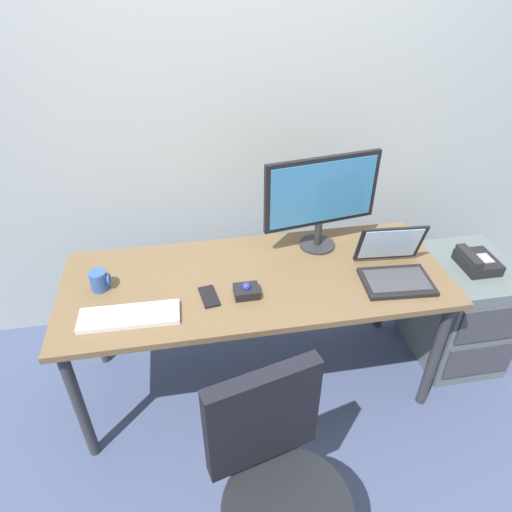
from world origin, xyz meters
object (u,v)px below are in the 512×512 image
Objects in this scene: cell_phone at (209,297)px; banana at (396,244)px; keyboard at (129,316)px; office_chair at (279,501)px; laptop at (394,267)px; trackball_mouse at (246,291)px; file_cabinet at (459,310)px; monitor_main at (322,196)px; coffee_mug at (100,280)px; desk_phone at (477,261)px.

cell_phone is 1.00m from banana.
keyboard reaches higher than cell_phone.
laptop reaches higher than office_chair.
trackball_mouse is at bearing 7.31° from keyboard.
keyboard is 0.50m from trackball_mouse.
file_cabinet is at bearing 14.13° from laptop.
cell_phone is at bearing -151.83° from monitor_main.
monitor_main is 0.59m from trackball_mouse.
coffee_mug reaches higher than banana.
trackball_mouse is 0.17m from cell_phone.
banana reaches higher than file_cabinet.
cell_phone is (-0.16, 0.01, -0.02)m from trackball_mouse.
file_cabinet is 0.34m from desk_phone.
keyboard is (-0.92, -0.39, -0.27)m from monitor_main.
laptop reaches higher than trackball_mouse.
banana reaches higher than keyboard.
cell_phone is at bearing 175.88° from trackball_mouse.
laptop is at bearing 47.54° from office_chair.
office_chair is 1.30m from monitor_main.
laptop is at bearing -8.63° from cell_phone.
desk_phone is 0.88m from monitor_main.
keyboard is at bearing -173.01° from file_cabinet.
trackball_mouse is (-0.42, -0.32, -0.26)m from monitor_main.
office_chair is (-1.23, -0.90, 0.10)m from file_cabinet.
desk_phone is 0.60× the size of laptop.
laptop is (-0.52, -0.12, 0.11)m from desk_phone.
monitor_main is 1.39× the size of keyboard.
office_chair is at bearing -55.45° from coffee_mug.
trackball_mouse is at bearing 89.24° from office_chair.
cell_phone is at bearing 101.48° from office_chair.
monitor_main is 6.26× the size of coffee_mug.
keyboard is at bearing -172.69° from trackball_mouse.
office_chair is at bearing -143.82° from file_cabinet.
laptop reaches higher than coffee_mug.
laptop is 0.69m from trackball_mouse.
monitor_main reaches higher than cell_phone.
laptop is (0.70, 0.76, 0.36)m from office_chair.
banana is (0.80, 0.24, -0.00)m from trackball_mouse.
banana is at bearing 13.20° from keyboard.
coffee_mug is at bearing 173.81° from laptop.
laptop reaches higher than banana.
laptop is at bearing -165.87° from file_cabinet.
coffee_mug is at bearing 179.66° from file_cabinet.
office_chair is at bearing -90.76° from trackball_mouse.
keyboard is 1.19m from laptop.
file_cabinet is 1.50× the size of keyboard.
monitor_main is at bearing 68.31° from office_chair.
monitor_main is (-0.80, 0.18, 0.69)m from file_cabinet.
trackball_mouse reaches higher than file_cabinet.
coffee_mug is at bearing -176.64° from banana.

